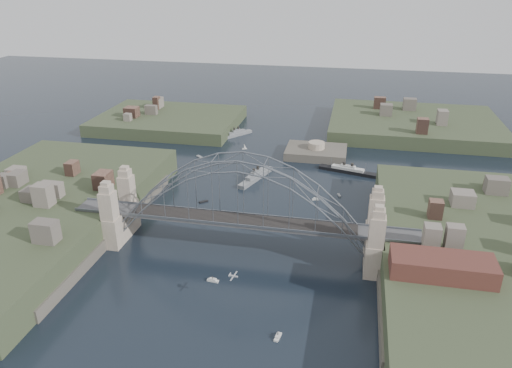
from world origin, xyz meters
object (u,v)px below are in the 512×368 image
object	(u,v)px
bridge	(241,205)
naval_cruiser_near	(256,177)
ocean_liner	(348,171)
fort_island	(316,157)
wharf_shed	(442,266)
naval_cruiser_far	(236,134)

from	to	relation	value
bridge	naval_cruiser_near	distance (m)	45.88
naval_cruiser_near	ocean_liner	xyz separation A→B (m)	(29.46, 11.88, -0.13)
fort_island	naval_cruiser_near	size ratio (longest dim) A/B	1.16
bridge	wharf_shed	size ratio (longest dim) A/B	4.20
bridge	fort_island	size ratio (longest dim) A/B	3.82
naval_cruiser_far	ocean_liner	world-z (taller)	naval_cruiser_far
bridge	wharf_shed	bearing A→B (deg)	-17.65
bridge	fort_island	xyz separation A→B (m)	(12.00, 70.00, -12.66)
ocean_liner	naval_cruiser_near	bearing A→B (deg)	-158.03
naval_cruiser_near	bridge	bearing A→B (deg)	-82.99
bridge	fort_island	world-z (taller)	bridge
bridge	naval_cruiser_near	world-z (taller)	bridge
wharf_shed	naval_cruiser_far	bearing A→B (deg)	123.32
naval_cruiser_far	wharf_shed	bearing A→B (deg)	-56.68
naval_cruiser_far	bridge	bearing A→B (deg)	-75.50
fort_island	naval_cruiser_far	world-z (taller)	fort_island
ocean_liner	bridge	bearing A→B (deg)	-113.24
wharf_shed	ocean_liner	bearing A→B (deg)	105.92
naval_cruiser_near	ocean_liner	size ratio (longest dim) A/B	0.95
bridge	naval_cruiser_far	bearing A→B (deg)	104.50
fort_island	ocean_liner	distance (m)	18.51
bridge	fort_island	bearing A→B (deg)	80.27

